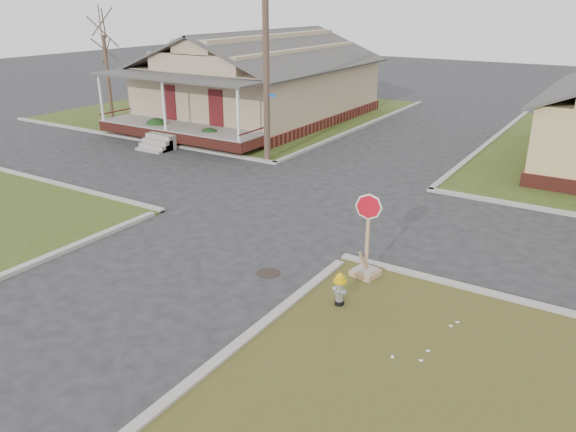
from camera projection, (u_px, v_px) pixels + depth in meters
The scene contains 11 objects.
ground at pixel (216, 249), 16.62m from camera, with size 120.00×120.00×0.00m, color #252527.
verge_far_left at pixel (235, 111), 37.28m from camera, with size 19.00×19.00×0.05m, color #364719.
curbs at pixel (303, 201), 20.57m from camera, with size 80.00×40.00×0.12m, color #A6A096, non-canonical shape.
manhole at pixel (268, 273), 15.13m from camera, with size 0.64×0.64×0.01m, color black.
corner_house at pixel (260, 82), 33.94m from camera, with size 10.10×15.50×5.30m.
utility_pole at pixel (266, 56), 24.06m from camera, with size 1.80×0.28×9.00m.
tree_far_left at pixel (108, 77), 34.14m from camera, with size 0.22×0.22×4.90m, color #473529.
fire_hydrant at pixel (340, 287), 13.32m from camera, with size 0.31×0.31×0.84m.
stop_sign at pixel (366, 258), 14.72m from camera, with size 0.65×0.64×2.30m.
hedge_left at pixel (157, 129), 29.40m from camera, with size 1.43×1.17×1.09m, color #153413.
hedge_right at pixel (210, 137), 27.78m from camera, with size 1.31×1.07×1.00m, color #153413.
Camera 1 is at (9.87, -11.70, 6.88)m, focal length 35.00 mm.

